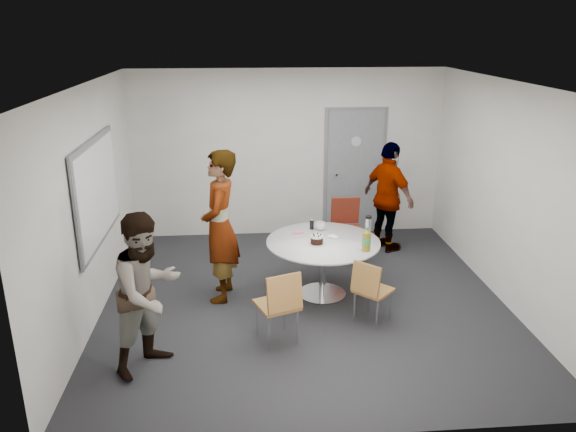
{
  "coord_description": "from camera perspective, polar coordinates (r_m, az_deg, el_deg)",
  "views": [
    {
      "loc": [
        -0.74,
        -6.36,
        3.32
      ],
      "look_at": [
        -0.19,
        0.25,
        1.06
      ],
      "focal_mm": 35.0,
      "sensor_mm": 36.0,
      "label": 1
    }
  ],
  "objects": [
    {
      "name": "chair_near_right",
      "position": [
        6.55,
        8.34,
        -7.13
      ],
      "size": [
        0.55,
        0.55,
        0.79
      ],
      "rotation": [
        0.0,
        0.0,
        -0.78
      ],
      "color": "brown",
      "rests_on": "floor"
    },
    {
      "name": "wall_left",
      "position": [
        6.89,
        -19.38,
        1.12
      ],
      "size": [
        0.0,
        5.0,
        5.0
      ],
      "primitive_type": "plane",
      "rotation": [
        1.57,
        0.0,
        1.57
      ],
      "color": "silver",
      "rests_on": "floor"
    },
    {
      "name": "wall_front",
      "position": [
        4.4,
        5.45,
        -7.85
      ],
      "size": [
        5.0,
        0.0,
        5.0
      ],
      "primitive_type": "plane",
      "rotation": [
        -1.57,
        0.0,
        0.0
      ],
      "color": "silver",
      "rests_on": "floor"
    },
    {
      "name": "wall_back",
      "position": [
        9.11,
        -0.02,
        6.33
      ],
      "size": [
        5.0,
        0.0,
        5.0
      ],
      "primitive_type": "plane",
      "rotation": [
        1.57,
        0.0,
        0.0
      ],
      "color": "silver",
      "rests_on": "floor"
    },
    {
      "name": "floor",
      "position": [
        7.21,
        1.65,
        -8.58
      ],
      "size": [
        5.0,
        5.0,
        0.0
      ],
      "primitive_type": "plane",
      "color": "black",
      "rests_on": "ground"
    },
    {
      "name": "person_right",
      "position": [
        8.64,
        10.17,
        1.88
      ],
      "size": [
        0.85,
        1.07,
        1.69
      ],
      "primitive_type": "imported",
      "rotation": [
        0.0,
        0.0,
        2.09
      ],
      "color": "black",
      "rests_on": "floor"
    },
    {
      "name": "table",
      "position": [
        7.11,
        3.81,
        -3.29
      ],
      "size": [
        1.43,
        1.43,
        1.05
      ],
      "color": "white",
      "rests_on": "floor"
    },
    {
      "name": "person_main",
      "position": [
        6.98,
        -6.93,
        -1.06
      ],
      "size": [
        0.53,
        0.74,
        1.92
      ],
      "primitive_type": "imported",
      "rotation": [
        0.0,
        0.0,
        -1.67
      ],
      "color": "#A5C6EA",
      "rests_on": "floor"
    },
    {
      "name": "door",
      "position": [
        9.32,
        6.76,
        4.44
      ],
      "size": [
        1.02,
        0.17,
        2.12
      ],
      "color": "slate",
      "rests_on": "wall_back"
    },
    {
      "name": "ceiling",
      "position": [
        6.44,
        1.88,
        13.29
      ],
      "size": [
        5.0,
        5.0,
        0.0
      ],
      "primitive_type": "plane",
      "rotation": [
        3.14,
        0.0,
        0.0
      ],
      "color": "silver",
      "rests_on": "wall_back"
    },
    {
      "name": "person_left",
      "position": [
        5.74,
        -14.08,
        -7.54
      ],
      "size": [
        1.0,
        1.02,
        1.65
      ],
      "primitive_type": "imported",
      "rotation": [
        0.0,
        0.0,
        0.87
      ],
      "color": "white",
      "rests_on": "floor"
    },
    {
      "name": "whiteboard",
      "position": [
        7.04,
        -18.78,
        2.4
      ],
      "size": [
        0.04,
        1.9,
        1.25
      ],
      "color": "slate",
      "rests_on": "wall_left"
    },
    {
      "name": "wall_right",
      "position": [
        7.41,
        21.37,
        2.08
      ],
      "size": [
        0.0,
        5.0,
        5.0
      ],
      "primitive_type": "plane",
      "rotation": [
        1.57,
        0.0,
        -1.57
      ],
      "color": "silver",
      "rests_on": "floor"
    },
    {
      "name": "chair_near_left",
      "position": [
        6.05,
        -0.8,
        -8.64
      ],
      "size": [
        0.54,
        0.56,
        0.87
      ],
      "rotation": [
        0.0,
        0.0,
        0.36
      ],
      "color": "brown",
      "rests_on": "floor"
    },
    {
      "name": "chair_far",
      "position": [
        8.3,
        5.92,
        -0.66
      ],
      "size": [
        0.45,
        0.49,
        0.92
      ],
      "rotation": [
        0.0,
        0.0,
        3.12
      ],
      "color": "#601F13",
      "rests_on": "floor"
    }
  ]
}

